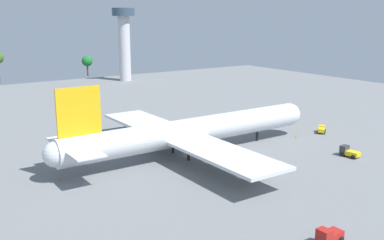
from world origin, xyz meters
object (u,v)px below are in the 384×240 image
(catering_truck, at_px, (322,129))
(control_tower, at_px, (124,38))
(cargo_loader, at_px, (272,118))
(safety_cone_nose, at_px, (296,136))
(baggage_tug, at_px, (349,152))
(pushback_tractor, at_px, (329,235))
(safety_cone_tail, at_px, (60,179))
(cargo_airplane, at_px, (191,132))

(catering_truck, height_order, control_tower, control_tower)
(cargo_loader, height_order, safety_cone_nose, cargo_loader)
(baggage_tug, xyz_separation_m, cargo_loader, (10.92, 37.84, -0.03))
(pushback_tractor, bearing_deg, safety_cone_tail, 117.03)
(baggage_tug, xyz_separation_m, control_tower, (13.02, 149.72, 21.16))
(pushback_tractor, xyz_separation_m, safety_cone_nose, (41.18, 44.82, -0.87))
(cargo_loader, bearing_deg, safety_cone_tail, -169.30)
(catering_truck, xyz_separation_m, pushback_tractor, (-51.29, -44.31, 0.16))
(catering_truck, bearing_deg, cargo_airplane, 174.35)
(cargo_airplane, xyz_separation_m, cargo_loader, (42.00, 14.62, -4.70))
(pushback_tractor, bearing_deg, control_tower, 73.54)
(cargo_loader, bearing_deg, cargo_airplane, -160.81)
(catering_truck, height_order, pushback_tractor, pushback_tractor)
(control_tower, bearing_deg, safety_cone_tail, -121.36)
(cargo_airplane, height_order, control_tower, control_tower)
(cargo_airplane, xyz_separation_m, catering_truck, (43.67, -4.32, -4.80))
(cargo_airplane, height_order, catering_truck, cargo_airplane)
(baggage_tug, relative_size, control_tower, 0.13)
(cargo_loader, xyz_separation_m, safety_cone_nose, (-8.45, -18.43, -0.81))
(control_tower, bearing_deg, baggage_tug, -94.97)
(safety_cone_nose, bearing_deg, baggage_tug, -97.26)
(pushback_tractor, relative_size, control_tower, 0.12)
(safety_cone_nose, relative_size, control_tower, 0.02)
(control_tower, bearing_deg, safety_cone_nose, -94.63)
(pushback_tractor, xyz_separation_m, safety_cone_tail, (-25.07, 49.13, -0.95))
(cargo_loader, xyz_separation_m, control_tower, (2.10, 111.88, 21.19))
(baggage_tug, height_order, catering_truck, baggage_tug)
(safety_cone_nose, xyz_separation_m, control_tower, (10.55, 130.31, 22.00))
(baggage_tug, bearing_deg, cargo_loader, 73.91)
(cargo_loader, bearing_deg, catering_truck, -84.99)
(safety_cone_nose, height_order, control_tower, control_tower)
(cargo_loader, relative_size, safety_cone_tail, 7.47)
(safety_cone_nose, bearing_deg, safety_cone_tail, 176.28)
(catering_truck, bearing_deg, safety_cone_tail, 176.39)
(cargo_airplane, bearing_deg, control_tower, 70.78)
(control_tower, bearing_deg, catering_truck, -90.19)
(catering_truck, bearing_deg, pushback_tractor, -139.17)
(safety_cone_tail, distance_m, control_tower, 149.20)
(cargo_airplane, xyz_separation_m, safety_cone_nose, (33.56, -3.81, -5.51))
(cargo_airplane, bearing_deg, cargo_loader, 19.19)
(catering_truck, xyz_separation_m, cargo_loader, (-1.66, 18.94, 0.10))
(cargo_loader, bearing_deg, pushback_tractor, -128.12)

